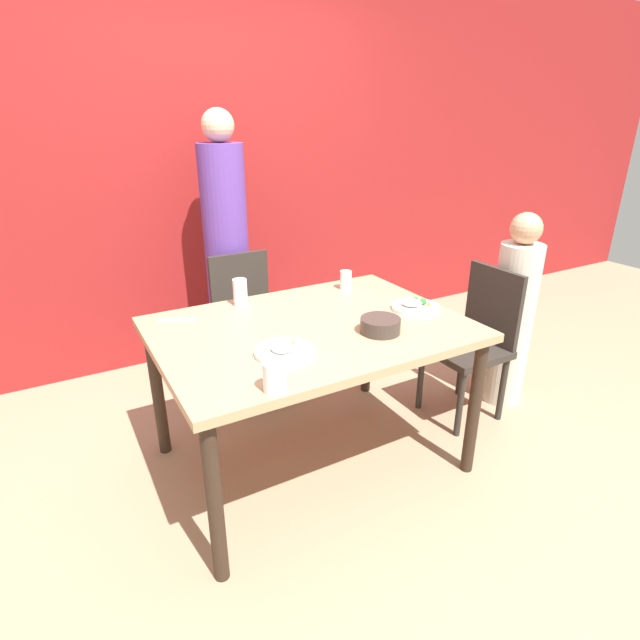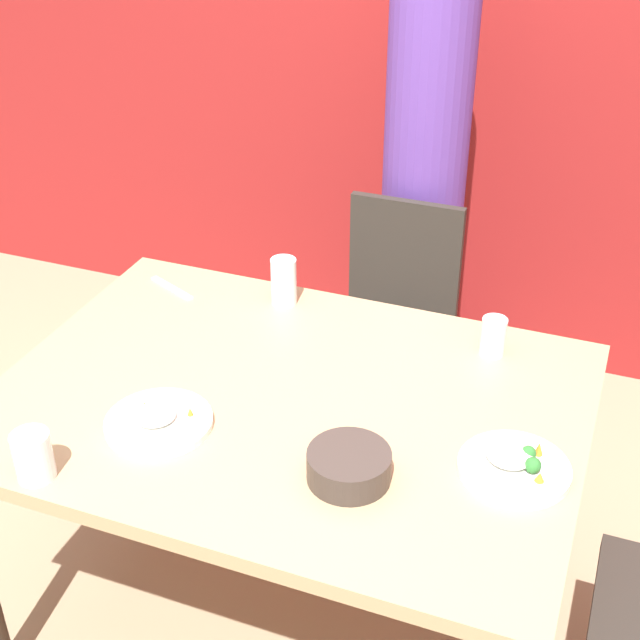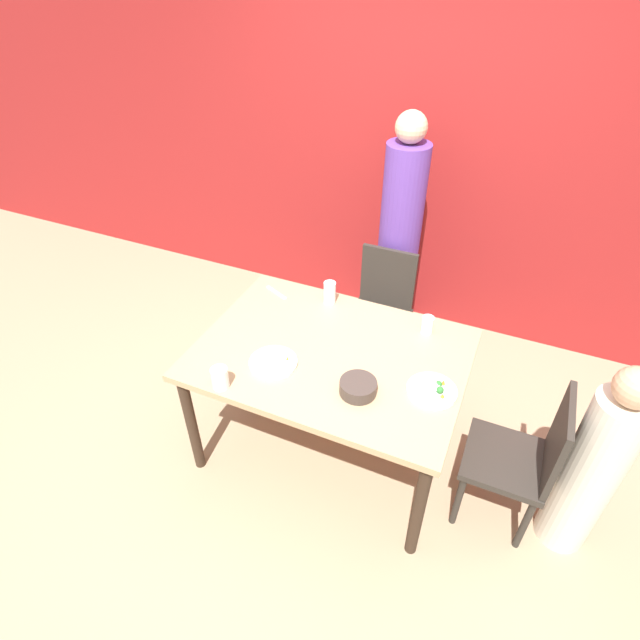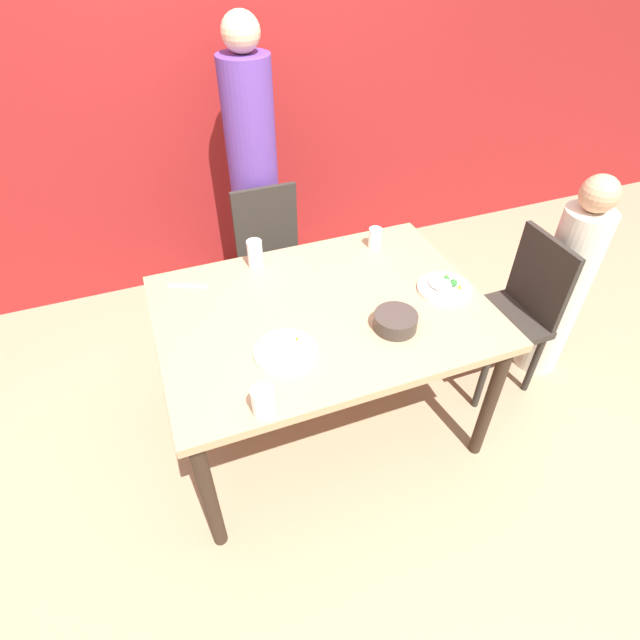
% 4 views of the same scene
% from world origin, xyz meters
% --- Properties ---
extents(ground_plane, '(10.00, 10.00, 0.00)m').
position_xyz_m(ground_plane, '(0.00, 0.00, 0.00)').
color(ground_plane, '#998466').
extents(wall_back, '(10.00, 0.06, 2.70)m').
position_xyz_m(wall_back, '(0.00, 1.59, 1.35)').
color(wall_back, maroon).
rests_on(wall_back, ground_plane).
extents(dining_table, '(1.42, 1.03, 0.76)m').
position_xyz_m(dining_table, '(0.00, 0.00, 0.69)').
color(dining_table, tan).
rests_on(dining_table, ground_plane).
extents(chair_adult_spot, '(0.40, 0.40, 0.88)m').
position_xyz_m(chair_adult_spot, '(0.02, 0.85, 0.48)').
color(chair_adult_spot, '#2D2823').
rests_on(chair_adult_spot, ground_plane).
extents(chair_child_spot, '(0.40, 0.40, 0.88)m').
position_xyz_m(chair_child_spot, '(1.05, -0.05, 0.48)').
color(chair_child_spot, '#2D2823').
rests_on(chair_child_spot, ground_plane).
extents(person_adult, '(0.28, 0.28, 1.71)m').
position_xyz_m(person_adult, '(0.02, 1.17, 0.81)').
color(person_adult, '#5B3893').
rests_on(person_adult, ground_plane).
extents(person_child, '(0.25, 0.25, 1.17)m').
position_xyz_m(person_child, '(1.34, -0.05, 0.55)').
color(person_child, beige).
rests_on(person_child, ground_plane).
extents(bowl_curry, '(0.18, 0.18, 0.07)m').
position_xyz_m(bowl_curry, '(0.23, -0.22, 0.80)').
color(bowl_curry, '#3D332D').
rests_on(bowl_curry, dining_table).
extents(plate_rice_adult, '(0.25, 0.25, 0.04)m').
position_xyz_m(plate_rice_adult, '(-0.24, -0.21, 0.78)').
color(plate_rice_adult, white).
rests_on(plate_rice_adult, dining_table).
extents(plate_rice_child, '(0.24, 0.24, 0.05)m').
position_xyz_m(plate_rice_child, '(0.56, -0.07, 0.78)').
color(plate_rice_child, white).
rests_on(plate_rice_child, dining_table).
extents(glass_water_tall, '(0.07, 0.07, 0.14)m').
position_xyz_m(glass_water_tall, '(-0.18, 0.41, 0.83)').
color(glass_water_tall, silver).
rests_on(glass_water_tall, dining_table).
extents(glass_water_short, '(0.08, 0.08, 0.11)m').
position_xyz_m(glass_water_short, '(-0.39, -0.46, 0.82)').
color(glass_water_short, silver).
rests_on(glass_water_short, dining_table).
extents(glass_water_center, '(0.07, 0.07, 0.10)m').
position_xyz_m(glass_water_center, '(0.42, 0.37, 0.81)').
color(glass_water_center, silver).
rests_on(glass_water_center, dining_table).
extents(fork_steel, '(0.17, 0.09, 0.01)m').
position_xyz_m(fork_steel, '(-0.52, 0.37, 0.77)').
color(fork_steel, silver).
rests_on(fork_steel, dining_table).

